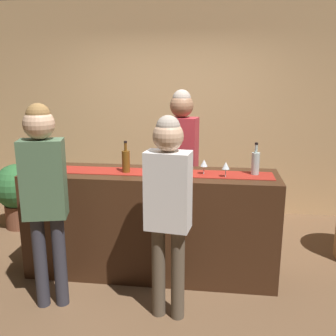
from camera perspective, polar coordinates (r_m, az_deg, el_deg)
name	(u,v)px	position (r m, az deg, el deg)	size (l,w,h in m)	color
ground_plane	(151,271)	(4.02, -2.48, -15.03)	(10.00, 10.00, 0.00)	brown
back_wall	(173,109)	(5.42, 0.81, 8.73)	(6.00, 0.12, 2.90)	tan
bar_counter	(151,224)	(3.80, -2.56, -8.22)	(2.40, 0.60, 1.03)	#3D2314
counter_runner_cloth	(150,172)	(3.63, -2.65, -0.63)	(2.28, 0.28, 0.01)	maroon
wine_bottle_clear	(255,163)	(3.61, 12.83, 0.74)	(0.07, 0.07, 0.30)	#B2C6C1
wine_bottle_amber	(126,161)	(3.62, -6.26, 1.05)	(0.07, 0.07, 0.30)	brown
wine_bottle_green	(52,159)	(3.85, -16.85, 1.29)	(0.07, 0.07, 0.30)	#194723
wine_glass_near_customer	(204,163)	(3.55, 5.35, 0.68)	(0.07, 0.07, 0.14)	silver
wine_glass_mid_counter	(226,166)	(3.48, 8.56, 0.28)	(0.07, 0.07, 0.14)	silver
bartender	(181,152)	(4.14, 1.98, 2.34)	(0.37, 0.26, 1.78)	#26262B
customer_sipping	(168,199)	(2.95, 0.02, -4.55)	(0.36, 0.24, 1.65)	brown
customer_browsing	(44,185)	(3.24, -17.92, -2.48)	(0.38, 0.28, 1.73)	#33333D
potted_plant_tall	(17,191)	(5.26, -21.43, -3.23)	(0.57, 0.57, 0.83)	brown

